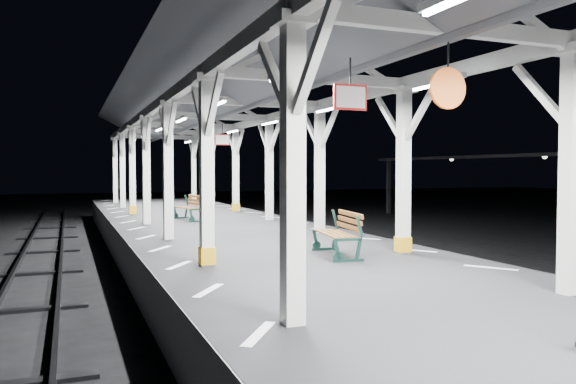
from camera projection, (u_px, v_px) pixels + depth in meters
ground at (364, 342)px, 8.70m from camera, size 120.00×120.00×0.00m
platform at (364, 310)px, 8.68m from camera, size 6.00×50.00×1.00m
hazard_stripes_left at (209, 290)px, 7.77m from camera, size 1.00×48.00×0.01m
hazard_stripes_right at (491, 268)px, 9.56m from camera, size 1.00×48.00×0.01m
track_left at (5, 382)px, 6.87m from camera, size 2.20×60.00×0.16m
canopy at (366, 45)px, 8.50m from camera, size 5.40×49.00×4.65m
bench_mid at (341, 232)px, 10.91m from camera, size 0.84×1.66×0.86m
bench_far at (191, 207)px, 18.64m from camera, size 0.82×1.60×0.83m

